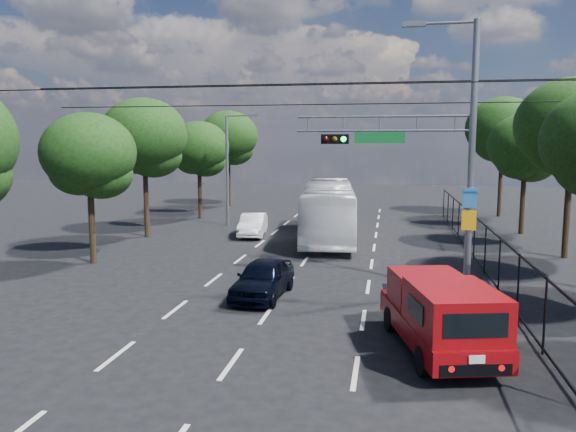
% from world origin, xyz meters
% --- Properties ---
extents(ground, '(120.00, 120.00, 0.00)m').
position_xyz_m(ground, '(0.00, 0.00, 0.00)').
color(ground, black).
rests_on(ground, ground).
extents(lane_markings, '(6.12, 38.00, 0.01)m').
position_xyz_m(lane_markings, '(-0.00, 14.00, 0.01)').
color(lane_markings, beige).
rests_on(lane_markings, ground).
extents(signal_mast, '(6.43, 0.39, 9.50)m').
position_xyz_m(signal_mast, '(5.28, 7.99, 5.24)').
color(signal_mast, slate).
rests_on(signal_mast, ground).
extents(streetlight_left, '(2.09, 0.22, 7.08)m').
position_xyz_m(streetlight_left, '(-6.33, 22.00, 3.94)').
color(streetlight_left, slate).
rests_on(streetlight_left, ground).
extents(utility_wires, '(22.00, 5.04, 0.74)m').
position_xyz_m(utility_wires, '(0.00, 8.83, 7.23)').
color(utility_wires, black).
rests_on(utility_wires, ground).
extents(fence_right, '(0.06, 34.03, 2.00)m').
position_xyz_m(fence_right, '(7.60, 12.17, 1.03)').
color(fence_right, black).
rests_on(fence_right, ground).
extents(tree_right_c, '(5.10, 5.10, 8.29)m').
position_xyz_m(tree_right_c, '(11.82, 15.02, 5.73)').
color(tree_right_c, black).
rests_on(tree_right_c, ground).
extents(tree_right_d, '(4.32, 4.32, 7.02)m').
position_xyz_m(tree_right_d, '(11.42, 22.02, 4.85)').
color(tree_right_d, black).
rests_on(tree_right_d, ground).
extents(tree_right_e, '(5.28, 5.28, 8.58)m').
position_xyz_m(tree_right_e, '(11.62, 30.02, 5.94)').
color(tree_right_e, black).
rests_on(tree_right_e, ground).
extents(tree_left_b, '(4.08, 4.08, 6.63)m').
position_xyz_m(tree_left_b, '(-9.18, 10.02, 4.58)').
color(tree_left_b, black).
rests_on(tree_left_b, ground).
extents(tree_left_c, '(4.80, 4.80, 7.80)m').
position_xyz_m(tree_left_c, '(-9.78, 17.02, 5.40)').
color(tree_left_c, black).
rests_on(tree_left_c, ground).
extents(tree_left_d, '(4.20, 4.20, 6.83)m').
position_xyz_m(tree_left_d, '(-9.38, 25.02, 4.72)').
color(tree_left_d, black).
rests_on(tree_left_d, ground).
extents(tree_left_e, '(4.92, 4.92, 7.99)m').
position_xyz_m(tree_left_e, '(-9.58, 33.02, 5.53)').
color(tree_left_e, black).
rests_on(tree_left_e, ground).
extents(red_pickup, '(3.02, 5.47, 1.93)m').
position_xyz_m(red_pickup, '(5.02, 1.74, 1.03)').
color(red_pickup, black).
rests_on(red_pickup, ground).
extents(navy_hatchback, '(1.82, 3.99, 1.33)m').
position_xyz_m(navy_hatchback, '(-0.56, 5.98, 0.66)').
color(navy_hatchback, black).
rests_on(navy_hatchback, ground).
extents(white_bus, '(3.81, 11.73, 3.21)m').
position_xyz_m(white_bus, '(0.39, 18.28, 1.61)').
color(white_bus, silver).
rests_on(white_bus, ground).
extents(white_van, '(1.79, 3.99, 1.27)m').
position_xyz_m(white_van, '(-3.98, 18.49, 0.64)').
color(white_van, white).
rests_on(white_van, ground).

